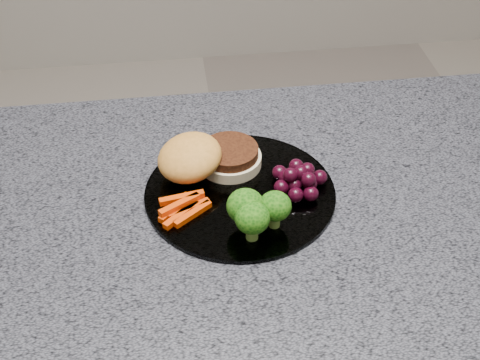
% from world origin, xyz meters
% --- Properties ---
extents(countertop, '(1.20, 0.60, 0.04)m').
position_xyz_m(countertop, '(0.00, 0.00, 0.88)').
color(countertop, '#4F4F59').
rests_on(countertop, island_cabinet).
extents(plate, '(0.26, 0.26, 0.01)m').
position_xyz_m(plate, '(-0.09, 0.04, 0.90)').
color(plate, white).
rests_on(plate, countertop).
extents(burger, '(0.17, 0.13, 0.05)m').
position_xyz_m(burger, '(-0.13, 0.09, 0.93)').
color(burger, beige).
rests_on(burger, plate).
extents(carrot_sticks, '(0.07, 0.06, 0.02)m').
position_xyz_m(carrot_sticks, '(-0.16, 0.01, 0.91)').
color(carrot_sticks, '#D33703').
rests_on(carrot_sticks, plate).
extents(broccoli, '(0.08, 0.07, 0.06)m').
position_xyz_m(broccoli, '(-0.08, -0.04, 0.94)').
color(broccoli, olive).
rests_on(broccoli, plate).
extents(grape_bunch, '(0.08, 0.07, 0.04)m').
position_xyz_m(grape_bunch, '(-0.01, 0.03, 0.92)').
color(grape_bunch, black).
rests_on(grape_bunch, plate).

